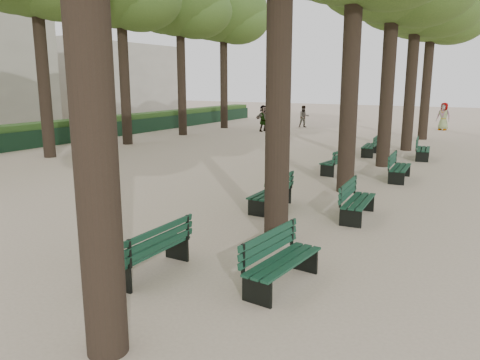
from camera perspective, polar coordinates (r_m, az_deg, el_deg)
The scene contains 18 objects.
ground at distance 8.75m, azimuth -13.44°, elevation -10.92°, with size 120.00×120.00×0.00m, color #C6AF96.
tree_central_5 at distance 29.44m, azimuth 22.50°, elevation 19.57°, with size 6.00×6.00×9.95m.
tree_far_5 at distance 34.11m, azimuth -2.04°, elevation 20.11°, with size 6.00×6.00×10.45m.
bench_left_0 at distance 8.54m, azimuth -10.93°, elevation -9.43°, with size 0.57×1.80×0.92m.
bench_left_1 at distance 12.48m, azimuth 3.74°, elevation -2.33°, with size 0.59×1.81×0.92m.
bench_left_2 at distance 17.59m, azimuth 11.71°, elevation 1.68°, with size 0.80×1.86×0.92m.
bench_left_3 at distance 22.13m, azimuth 15.54°, elevation 3.58°, with size 0.74×1.85×0.92m.
bench_right_0 at distance 7.93m, azimuth 5.22°, elevation -10.98°, with size 0.74×1.85×0.92m.
bench_right_1 at distance 11.98m, azimuth 14.17°, elevation -3.29°, with size 0.68×1.83×0.92m.
bench_right_2 at distance 16.93m, azimuth 18.89°, elevation 0.87°, with size 0.68×1.83×0.92m.
bench_right_3 at distance 21.84m, azimuth 21.39°, elevation 3.08°, with size 0.78×1.86×0.92m.
man_with_map at distance 8.64m, azimuth -15.91°, elevation -4.76°, with size 0.63×0.76×1.87m.
pedestrian_a at distance 34.54m, azimuth 7.79°, elevation 7.67°, with size 0.76×0.31×1.57m, color #262628.
pedestrian_e at distance 31.58m, azimuth 2.89°, elevation 7.53°, with size 1.63×0.35×1.76m, color #262628.
pedestrian_d at distance 35.23m, azimuth 23.56°, elevation 7.12°, with size 0.92×0.38×1.88m, color #262628.
fence at distance 26.75m, azimuth -21.23°, elevation 4.99°, with size 0.08×42.00×0.90m, color black.
hedge at distance 27.28m, azimuth -22.20°, elevation 5.35°, with size 1.20×42.00×1.20m, color #244618.
building_far at distance 52.66m, azimuth -18.06°, elevation 11.63°, with size 12.00×16.00×7.00m, color #B7B2A3.
Camera 1 is at (5.59, -5.83, 3.37)m, focal length 35.00 mm.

